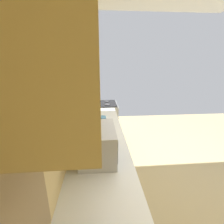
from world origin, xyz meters
name	(u,v)px	position (x,y,z in m)	size (l,w,h in m)	color
ground_plane	(182,189)	(0.00, 0.00, 0.00)	(6.42, 6.42, 0.00)	tan
wall_back	(67,98)	(0.00, 1.55, 1.41)	(4.14, 0.12, 2.81)	#E3C075
counter_run	(101,190)	(-0.38, 1.20, 0.45)	(3.24, 0.61, 0.91)	tan
upper_cabinets	(79,47)	(-0.38, 1.34, 1.91)	(2.09, 0.30, 0.71)	tan
oven_range	(102,123)	(1.53, 1.15, 0.47)	(0.59, 0.69, 1.09)	#B7BABF
microwave	(98,143)	(-0.42, 1.21, 1.06)	(0.48, 0.34, 0.31)	#B7BABF
bowl	(102,118)	(0.58, 1.15, 0.94)	(0.12, 0.12, 0.06)	#4C8CBF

